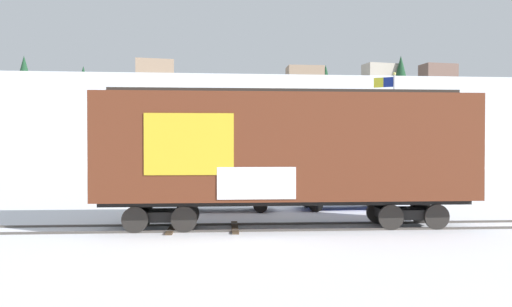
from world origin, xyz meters
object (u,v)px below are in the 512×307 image
object	(u,v)px
flagpole	(391,122)
parked_car_blue	(343,192)
freight_car	(286,149)
parked_car_white	(223,193)

from	to	relation	value
flagpole	parked_car_blue	xyz separation A→B (m)	(-3.97, -4.24, -3.59)
freight_car	parked_car_white	size ratio (longest dim) A/B	2.85
freight_car	parked_car_white	distance (m)	5.78
freight_car	parked_car_blue	world-z (taller)	freight_car
parked_car_blue	parked_car_white	bearing A→B (deg)	-178.00
flagpole	parked_car_white	size ratio (longest dim) A/B	1.51
parked_car_white	parked_car_blue	size ratio (longest dim) A/B	1.00
parked_car_white	parked_car_blue	distance (m)	5.80
parked_car_white	parked_car_blue	xyz separation A→B (m)	(5.80, 0.20, 0.02)
parked_car_white	parked_car_blue	world-z (taller)	parked_car_blue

